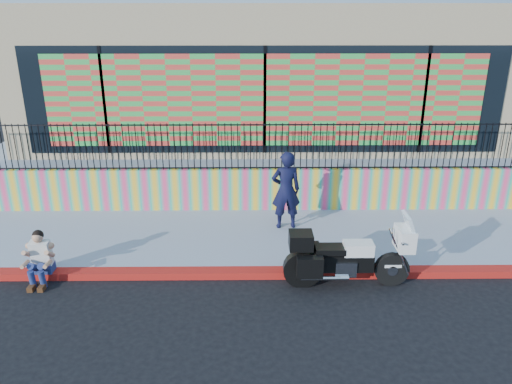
{
  "coord_description": "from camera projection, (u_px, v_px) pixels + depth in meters",
  "views": [
    {
      "loc": [
        -0.37,
        -8.95,
        5.21
      ],
      "look_at": [
        -0.26,
        1.2,
        1.39
      ],
      "focal_mm": 35.0,
      "sensor_mm": 36.0,
      "label": 1
    }
  ],
  "objects": [
    {
      "name": "storefront_building",
      "position": [
        262.0,
        67.0,
        16.68
      ],
      "size": [
        14.0,
        8.06,
        4.0
      ],
      "color": "tan",
      "rests_on": "elevated_platform"
    },
    {
      "name": "metal_fence",
      "position": [
        265.0,
        147.0,
        12.61
      ],
      "size": [
        15.8,
        0.04,
        1.2
      ],
      "primitive_type": null,
      "color": "black",
      "rests_on": "mural_wall"
    },
    {
      "name": "red_curb",
      "position": [
        269.0,
        273.0,
        10.19
      ],
      "size": [
        16.0,
        0.3,
        0.15
      ],
      "primitive_type": "cube",
      "color": "#A9260C",
      "rests_on": "ground"
    },
    {
      "name": "elevated_platform",
      "position": [
        261.0,
        142.0,
        17.81
      ],
      "size": [
        16.0,
        10.0,
        1.25
      ],
      "primitive_type": "cube",
      "color": "#8C96A8",
      "rests_on": "ground"
    },
    {
      "name": "mural_wall",
      "position": [
        265.0,
        189.0,
        13.01
      ],
      "size": [
        16.0,
        0.2,
        1.1
      ],
      "primitive_type": "cube",
      "color": "#F44076",
      "rests_on": "sidewalk"
    },
    {
      "name": "police_officer",
      "position": [
        286.0,
        190.0,
        11.8
      ],
      "size": [
        0.74,
        0.52,
        1.9
      ],
      "primitive_type": "imported",
      "rotation": [
        0.0,
        0.0,
        3.25
      ],
      "color": "black",
      "rests_on": "sidewalk"
    },
    {
      "name": "police_motorcycle",
      "position": [
        346.0,
        256.0,
        9.68
      ],
      "size": [
        2.44,
        0.81,
        1.52
      ],
      "color": "black",
      "rests_on": "ground"
    },
    {
      "name": "seated_man",
      "position": [
        39.0,
        263.0,
        9.82
      ],
      "size": [
        0.54,
        0.71,
        1.06
      ],
      "color": "navy",
      "rests_on": "ground"
    },
    {
      "name": "sidewalk",
      "position": [
        267.0,
        238.0,
        11.73
      ],
      "size": [
        16.0,
        3.0,
        0.15
      ],
      "primitive_type": "cube",
      "color": "#8C96A8",
      "rests_on": "ground"
    },
    {
      "name": "ground",
      "position": [
        269.0,
        276.0,
        10.22
      ],
      "size": [
        90.0,
        90.0,
        0.0
      ],
      "primitive_type": "plane",
      "color": "black",
      "rests_on": "ground"
    }
  ]
}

